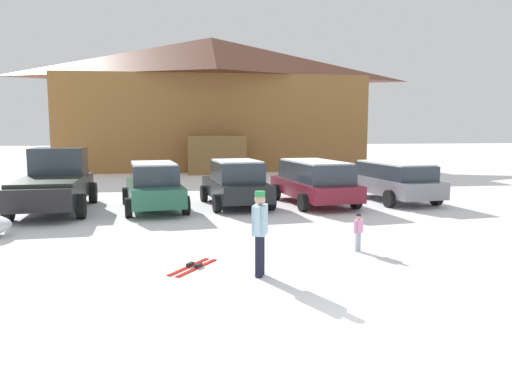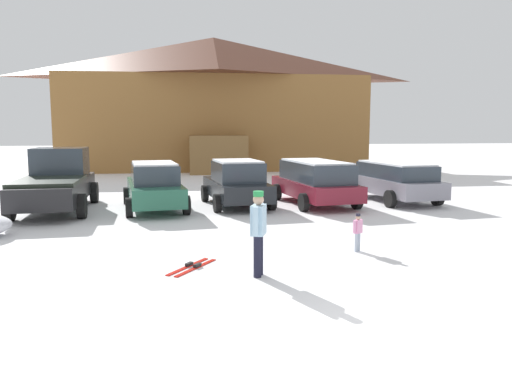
% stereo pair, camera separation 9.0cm
% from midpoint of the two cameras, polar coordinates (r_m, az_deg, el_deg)
% --- Properties ---
extents(ground, '(160.00, 160.00, 0.00)m').
position_cam_midpoint_polar(ground, '(7.39, 13.94, -15.67)').
color(ground, white).
extents(ski_lodge, '(21.27, 10.80, 9.24)m').
position_cam_midpoint_polar(ski_lodge, '(36.50, -5.14, 10.14)').
color(ski_lodge, olive).
rests_on(ski_lodge, ground).
extents(parked_green_coupe, '(2.47, 4.96, 1.68)m').
position_cam_midpoint_polar(parked_green_coupe, '(17.95, -11.77, 0.70)').
color(parked_green_coupe, '#266149').
rests_on(parked_green_coupe, ground).
extents(parked_black_sedan, '(2.46, 4.45, 1.70)m').
position_cam_midpoint_polar(parked_black_sedan, '(18.41, -2.45, 1.04)').
color(parked_black_sedan, black).
rests_on(parked_black_sedan, ground).
extents(parked_maroon_van, '(2.61, 4.97, 1.65)m').
position_cam_midpoint_polar(parked_maroon_van, '(18.90, 6.53, 1.30)').
color(parked_maroon_van, maroon).
rests_on(parked_maroon_van, ground).
extents(parked_grey_wagon, '(2.50, 4.85, 1.54)m').
position_cam_midpoint_polar(parked_grey_wagon, '(20.32, 15.28, 1.36)').
color(parked_grey_wagon, gray).
rests_on(parked_grey_wagon, ground).
extents(pickup_truck, '(2.56, 5.85, 2.15)m').
position_cam_midpoint_polar(pickup_truck, '(18.81, -22.05, 1.08)').
color(pickup_truck, black).
rests_on(pickup_truck, ground).
extents(skier_adult_in_blue_parka, '(0.37, 0.58, 1.67)m').
position_cam_midpoint_polar(skier_adult_in_blue_parka, '(9.62, 0.18, -4.18)').
color(skier_adult_in_blue_parka, black).
rests_on(skier_adult_in_blue_parka, ground).
extents(skier_child_in_pink_snowsuit, '(0.27, 0.23, 0.89)m').
position_cam_midpoint_polar(skier_child_in_pink_snowsuit, '(11.86, 11.40, -4.29)').
color(skier_child_in_pink_snowsuit, '#A6B2C5').
rests_on(skier_child_in_pink_snowsuit, ground).
extents(pair_of_skis, '(1.08, 1.33, 0.08)m').
position_cam_midpoint_polar(pair_of_skis, '(10.49, -7.41, -8.45)').
color(pair_of_skis, red).
rests_on(pair_of_skis, ground).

